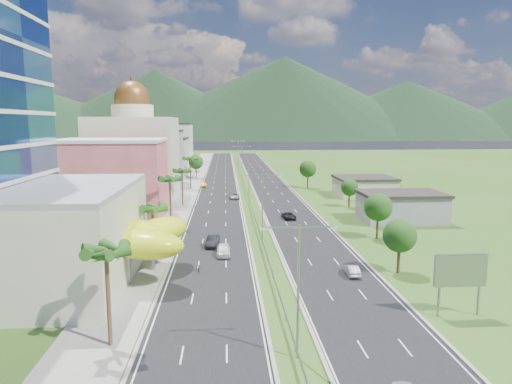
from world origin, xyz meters
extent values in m
plane|color=#2D5119|center=(0.00, 0.00, 0.00)|extent=(500.00, 500.00, 0.00)
cube|color=black|center=(-7.50, 90.00, 0.02)|extent=(11.00, 260.00, 0.04)
cube|color=black|center=(7.50, 90.00, 0.02)|extent=(11.00, 260.00, 0.04)
cube|color=gray|center=(-17.00, 90.00, 0.06)|extent=(7.00, 260.00, 0.12)
cube|color=gray|center=(0.00, 72.00, 0.62)|extent=(0.08, 216.00, 0.28)
cube|color=gray|center=(0.00, 174.00, 0.35)|extent=(0.10, 0.12, 0.70)
cylinder|color=gray|center=(0.00, -25.00, 5.50)|extent=(0.20, 0.20, 11.00)
cube|color=gray|center=(-1.44, -25.00, 10.80)|extent=(2.88, 0.12, 0.12)
cube|color=gray|center=(1.44, -25.00, 10.80)|extent=(2.88, 0.12, 0.12)
cube|color=silver|center=(-2.72, -25.00, 10.70)|extent=(0.60, 0.25, 0.18)
cube|color=silver|center=(2.72, -25.00, 10.70)|extent=(0.60, 0.25, 0.18)
cylinder|color=gray|center=(0.00, 10.00, 5.50)|extent=(0.20, 0.20, 11.00)
cube|color=gray|center=(-1.44, 10.00, 10.80)|extent=(2.88, 0.12, 0.12)
cube|color=gray|center=(1.44, 10.00, 10.80)|extent=(2.88, 0.12, 0.12)
cube|color=silver|center=(-2.72, 10.00, 10.70)|extent=(0.60, 0.25, 0.18)
cube|color=silver|center=(2.72, 10.00, 10.70)|extent=(0.60, 0.25, 0.18)
cylinder|color=gray|center=(0.00, 50.00, 5.50)|extent=(0.20, 0.20, 11.00)
cube|color=gray|center=(-1.44, 50.00, 10.80)|extent=(2.88, 0.12, 0.12)
cube|color=gray|center=(1.44, 50.00, 10.80)|extent=(2.88, 0.12, 0.12)
cube|color=silver|center=(-2.72, 50.00, 10.70)|extent=(0.60, 0.25, 0.18)
cube|color=silver|center=(2.72, 50.00, 10.70)|extent=(0.60, 0.25, 0.18)
cylinder|color=gray|center=(0.00, 95.00, 5.50)|extent=(0.20, 0.20, 11.00)
cube|color=gray|center=(-1.44, 95.00, 10.80)|extent=(2.88, 0.12, 0.12)
cube|color=gray|center=(1.44, 95.00, 10.80)|extent=(2.88, 0.12, 0.12)
cube|color=silver|center=(-2.72, 95.00, 10.70)|extent=(0.60, 0.25, 0.18)
cube|color=silver|center=(2.72, 95.00, 10.70)|extent=(0.60, 0.25, 0.18)
cylinder|color=gray|center=(0.00, 140.00, 5.50)|extent=(0.20, 0.20, 11.00)
cube|color=gray|center=(-1.44, 140.00, 10.80)|extent=(2.88, 0.12, 0.12)
cube|color=gray|center=(1.44, 140.00, 10.80)|extent=(2.88, 0.12, 0.12)
cube|color=silver|center=(-2.72, 140.00, 10.70)|extent=(0.60, 0.25, 0.18)
cube|color=silver|center=(2.72, 140.00, 10.70)|extent=(0.60, 0.25, 0.18)
cylinder|color=gray|center=(-24.00, -2.00, 2.00)|extent=(0.50, 0.50, 4.00)
cylinder|color=gray|center=(-17.00, -7.00, 2.00)|extent=(0.50, 0.50, 4.00)
cylinder|color=gray|center=(-21.00, -10.00, 2.00)|extent=(0.50, 0.50, 4.00)
cylinder|color=gray|center=(-15.00, -2.00, 2.00)|extent=(0.50, 0.50, 4.00)
cube|color=#C24F52|center=(-28.00, 32.00, 7.50)|extent=(20.00, 15.00, 15.00)
cube|color=beige|center=(-28.00, 55.00, 10.00)|extent=(20.00, 20.00, 20.00)
cylinder|color=beige|center=(-28.00, 55.00, 21.50)|extent=(10.00, 10.00, 3.00)
sphere|color=brown|center=(-28.00, 55.00, 24.50)|extent=(8.40, 8.40, 8.40)
cube|color=gray|center=(-27.00, 80.00, 8.00)|extent=(16.00, 15.00, 16.00)
cube|color=#BCB59A|center=(-27.00, 102.00, 6.50)|extent=(16.00, 15.00, 13.00)
cube|color=silver|center=(-27.00, 125.00, 9.00)|extent=(16.00, 15.00, 18.00)
cylinder|color=gray|center=(15.00, -18.00, 1.60)|extent=(0.24, 0.24, 3.20)
cylinder|color=gray|center=(19.00, -18.00, 1.60)|extent=(0.24, 0.24, 3.20)
cube|color=#D85919|center=(17.00, -18.00, 4.60)|extent=(5.20, 0.35, 3.20)
cube|color=gray|center=(28.00, 25.00, 2.50)|extent=(15.00, 10.00, 5.00)
cube|color=#BCB59A|center=(30.00, 55.00, 2.20)|extent=(14.00, 12.00, 4.40)
cylinder|color=#47301C|center=(-15.50, -22.00, 4.25)|extent=(0.36, 0.36, 8.50)
cylinder|color=#47301C|center=(-15.50, 2.00, 3.75)|extent=(0.36, 0.36, 7.50)
cylinder|color=#47301C|center=(-15.50, 22.00, 4.50)|extent=(0.36, 0.36, 9.00)
cylinder|color=#47301C|center=(-15.50, 45.00, 4.00)|extent=(0.36, 0.36, 8.00)
cylinder|color=#47301C|center=(-15.50, 70.00, 4.40)|extent=(0.36, 0.36, 8.80)
cylinder|color=#47301C|center=(-15.50, 95.00, 2.45)|extent=(0.40, 0.40, 4.90)
sphere|color=#234F18|center=(-15.50, 95.00, 5.60)|extent=(4.90, 4.90, 4.90)
cylinder|color=#47301C|center=(16.00, -5.00, 2.10)|extent=(0.40, 0.40, 4.20)
sphere|color=#234F18|center=(16.00, -5.00, 4.80)|extent=(4.20, 4.20, 4.20)
cylinder|color=#47301C|center=(19.00, 12.00, 2.27)|extent=(0.40, 0.40, 4.55)
sphere|color=#234F18|center=(19.00, 12.00, 5.20)|extent=(4.55, 4.55, 4.55)
cylinder|color=#47301C|center=(22.00, 40.00, 1.92)|extent=(0.40, 0.40, 3.85)
sphere|color=#234F18|center=(22.00, 40.00, 4.40)|extent=(3.85, 3.85, 3.85)
cylinder|color=#47301C|center=(18.00, 70.00, 2.45)|extent=(0.40, 0.40, 4.90)
sphere|color=#234F18|center=(18.00, 70.00, 5.60)|extent=(4.90, 4.90, 4.90)
imported|color=white|center=(-6.03, 3.97, 0.85)|extent=(1.93, 4.75, 1.62)
imported|color=black|center=(-7.72, 9.01, 0.83)|extent=(2.23, 4.96, 1.58)
imported|color=#94969B|center=(-3.50, 52.70, 0.74)|extent=(2.67, 5.21, 1.41)
imported|color=yellow|center=(-11.96, 74.54, 0.66)|extent=(1.87, 4.33, 1.24)
imported|color=#9FA1A6|center=(9.88, -5.59, 0.67)|extent=(1.43, 3.88, 1.27)
imported|color=black|center=(6.67, 28.22, 0.71)|extent=(2.60, 4.97, 1.33)
imported|color=black|center=(-9.14, -2.84, 0.61)|extent=(0.58, 1.78, 1.13)
camera|label=1|loc=(-5.63, -59.01, 18.80)|focal=32.00mm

